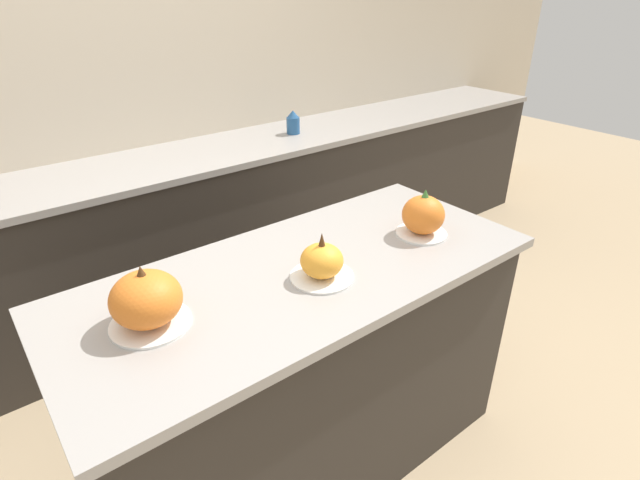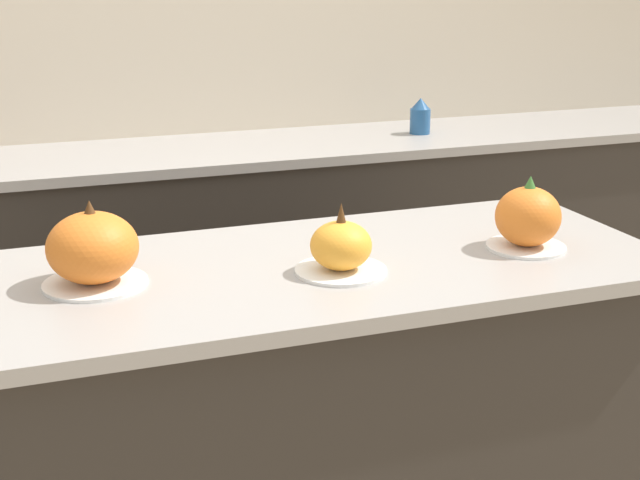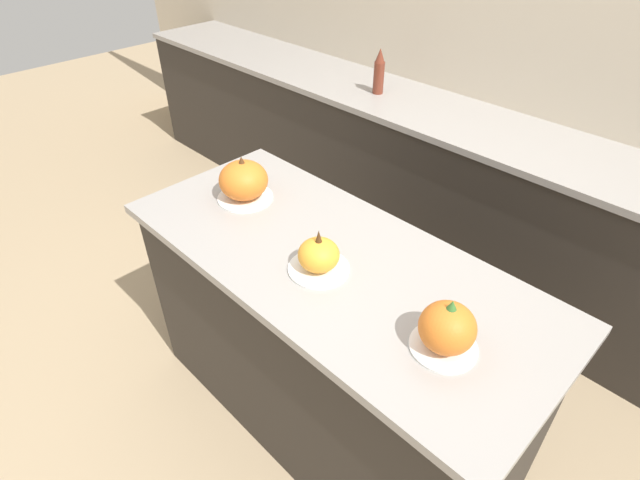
% 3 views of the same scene
% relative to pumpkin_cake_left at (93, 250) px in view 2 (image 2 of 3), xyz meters
% --- Properties ---
extents(wall_back, '(8.00, 0.06, 2.50)m').
position_rel_pumpkin_cake_left_xyz_m(wall_back, '(0.52, 1.63, 0.25)').
color(wall_back, beige).
rests_on(wall_back, ground_plane).
extents(kitchen_island, '(1.65, 0.71, 0.92)m').
position_rel_pumpkin_cake_left_xyz_m(kitchen_island, '(0.52, -0.02, -0.54)').
color(kitchen_island, '#2D2823').
rests_on(kitchen_island, ground_plane).
extents(back_counter, '(6.00, 0.60, 0.94)m').
position_rel_pumpkin_cake_left_xyz_m(back_counter, '(0.52, 1.30, -0.53)').
color(back_counter, '#2D2823').
rests_on(back_counter, ground_plane).
extents(pumpkin_cake_left, '(0.23, 0.23, 0.19)m').
position_rel_pumpkin_cake_left_xyz_m(pumpkin_cake_left, '(0.00, 0.00, 0.00)').
color(pumpkin_cake_left, white).
rests_on(pumpkin_cake_left, kitchen_island).
extents(pumpkin_cake_center, '(0.21, 0.21, 0.16)m').
position_rel_pumpkin_cake_left_xyz_m(pumpkin_cake_center, '(0.54, -0.10, -0.02)').
color(pumpkin_cake_center, white).
rests_on(pumpkin_cake_center, kitchen_island).
extents(pumpkin_cake_right, '(0.20, 0.20, 0.18)m').
position_rel_pumpkin_cake_left_xyz_m(pumpkin_cake_right, '(1.03, -0.09, -0.01)').
color(pumpkin_cake_right, white).
rests_on(pumpkin_cake_right, kitchen_island).
extents(bottle_short, '(0.08, 0.08, 0.14)m').
position_rel_pumpkin_cake_left_xyz_m(bottle_short, '(1.41, 1.29, 0.00)').
color(bottle_short, '#235184').
rests_on(bottle_short, back_counter).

